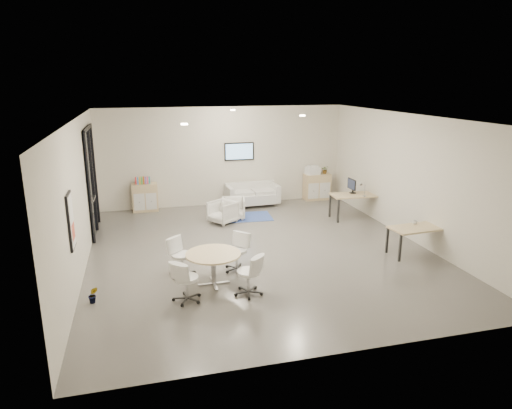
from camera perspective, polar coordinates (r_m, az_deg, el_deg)
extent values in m
cube|color=#595652|center=(11.32, 0.45, -7.65)|extent=(8.00, 9.00, 0.80)
cube|color=white|center=(10.43, 0.50, 13.03)|extent=(8.00, 9.00, 0.80)
cube|color=beige|center=(15.39, -4.30, 6.25)|extent=(8.00, 0.80, 3.20)
cube|color=beige|center=(6.31, 12.22, -7.55)|extent=(8.00, 0.80, 3.20)
cube|color=beige|center=(10.48, -23.44, 0.71)|extent=(0.80, 9.00, 3.20)
cube|color=beige|center=(12.56, 20.29, 3.27)|extent=(0.80, 9.00, 3.20)
cube|color=black|center=(12.88, -19.87, 2.80)|extent=(0.02, 1.90, 2.85)
cube|color=black|center=(12.68, -20.35, 8.92)|extent=(0.06, 1.90, 0.08)
cube|color=black|center=(12.00, -20.12, 1.90)|extent=(0.06, 0.08, 2.85)
cube|color=black|center=(13.77, -19.48, 3.59)|extent=(0.06, 0.08, 2.85)
cube|color=black|center=(13.03, -19.73, 2.94)|extent=(0.06, 0.07, 2.85)
cube|color=#B2B2B7|center=(12.52, -19.61, 0.72)|extent=(0.04, 0.60, 0.05)
cube|color=black|center=(8.90, -22.15, -1.93)|extent=(0.04, 0.54, 1.04)
cube|color=white|center=(8.90, -22.01, -1.92)|extent=(0.01, 0.46, 0.96)
cube|color=#D15039|center=(8.96, -21.86, -3.14)|extent=(0.01, 0.32, 0.30)
cube|color=black|center=(15.05, -2.12, 6.65)|extent=(0.98, 0.05, 0.58)
cube|color=#81AFDF|center=(15.02, -2.10, 6.63)|extent=(0.90, 0.01, 0.50)
cylinder|color=#FFEAC6|center=(9.14, -8.95, 9.89)|extent=(0.14, 0.14, 0.03)
cylinder|color=#FFEAC6|center=(11.29, 5.82, 11.00)|extent=(0.14, 0.14, 0.03)
cylinder|color=#FFEAC6|center=(13.37, -2.92, 11.71)|extent=(0.14, 0.14, 0.03)
cube|color=tan|center=(14.77, -13.71, 0.87)|extent=(0.78, 0.39, 0.88)
cube|color=silver|center=(14.60, -14.37, 0.29)|extent=(0.33, 0.02, 0.53)
cube|color=silver|center=(14.60, -12.96, 0.39)|extent=(0.33, 0.02, 0.53)
cube|color=tan|center=(15.90, 7.62, 2.22)|extent=(0.90, 0.42, 0.90)
cube|color=silver|center=(15.65, 7.20, 1.68)|extent=(0.38, 0.02, 0.54)
cube|color=silver|center=(15.80, 8.60, 1.76)|extent=(0.38, 0.02, 0.54)
cube|color=red|center=(14.65, -14.80, 2.89)|extent=(0.04, 0.14, 0.22)
cube|color=#337FCC|center=(14.65, -14.57, 2.91)|extent=(0.04, 0.14, 0.22)
cube|color=gold|center=(14.65, -14.34, 2.92)|extent=(0.04, 0.14, 0.22)
cube|color=#4CB24C|center=(14.65, -14.11, 2.94)|extent=(0.04, 0.14, 0.22)
cube|color=#CC6619|center=(14.65, -13.88, 2.95)|extent=(0.04, 0.14, 0.22)
cube|color=purple|center=(14.65, -13.65, 2.97)|extent=(0.04, 0.14, 0.22)
cube|color=#E54C7F|center=(14.65, -13.42, 2.98)|extent=(0.04, 0.14, 0.22)
cube|color=teal|center=(14.65, -13.19, 3.00)|extent=(0.04, 0.14, 0.22)
cube|color=white|center=(15.71, 7.09, 4.22)|extent=(0.48, 0.42, 0.25)
cube|color=white|center=(15.68, 7.11, 4.77)|extent=(0.36, 0.32, 0.05)
cube|color=silver|center=(15.00, -0.48, 0.83)|extent=(1.73, 0.92, 0.32)
cube|color=silver|center=(15.23, -0.78, 2.28)|extent=(1.69, 0.27, 0.32)
cube|color=silver|center=(14.80, -3.37, 1.24)|extent=(0.19, 0.85, 0.63)
cube|color=silver|center=(15.16, 2.34, 1.59)|extent=(0.19, 0.85, 0.63)
cube|color=#314B98|center=(13.81, -1.34, -1.56)|extent=(1.63, 1.15, 0.01)
imported|color=silver|center=(13.22, -4.17, -0.82)|extent=(0.91, 0.92, 0.70)
imported|color=silver|center=(13.61, -2.85, -0.35)|extent=(0.77, 0.74, 0.69)
cube|color=tan|center=(13.85, 12.27, 1.17)|extent=(1.45, 0.79, 0.04)
cube|color=black|center=(13.40, 10.25, -0.82)|extent=(0.05, 0.05, 0.69)
cube|color=black|center=(13.99, 15.12, -0.43)|extent=(0.05, 0.05, 0.69)
cube|color=black|center=(13.93, 9.22, -0.16)|extent=(0.05, 0.05, 0.69)
cube|color=black|center=(14.50, 13.96, 0.19)|extent=(0.05, 0.05, 0.69)
cube|color=tan|center=(11.35, 19.58, -2.77)|extent=(1.37, 0.77, 0.04)
cube|color=black|center=(10.91, 17.57, -5.21)|extent=(0.05, 0.05, 0.65)
cube|color=black|center=(11.58, 22.72, -4.50)|extent=(0.05, 0.05, 0.65)
cube|color=black|center=(11.36, 16.08, -4.28)|extent=(0.05, 0.05, 0.65)
cube|color=black|center=(12.01, 21.12, -3.65)|extent=(0.05, 0.05, 0.65)
cylinder|color=black|center=(13.97, 12.00, 1.44)|extent=(0.20, 0.20, 0.02)
cube|color=black|center=(13.94, 12.03, 1.91)|extent=(0.04, 0.03, 0.24)
cube|color=black|center=(13.89, 11.87, 2.51)|extent=(0.03, 0.50, 0.32)
cylinder|color=tan|center=(9.19, -5.37, -6.19)|extent=(1.11, 1.11, 0.04)
cylinder|color=#B2B2B7|center=(9.32, -5.32, -8.12)|extent=(0.10, 0.10, 0.64)
cube|color=#B2B2B7|center=(9.45, -5.27, -9.81)|extent=(0.65, 0.06, 0.03)
cube|color=#B2B2B7|center=(9.45, -5.27, -9.81)|extent=(0.06, 0.65, 0.03)
imported|color=#3F7F3F|center=(15.88, 8.62, 4.22)|extent=(0.34, 0.35, 0.21)
imported|color=#3F7F3F|center=(9.18, -19.66, -11.09)|extent=(0.19, 0.33, 0.14)
imported|color=white|center=(11.54, 19.26, -2.05)|extent=(0.13, 0.12, 0.11)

